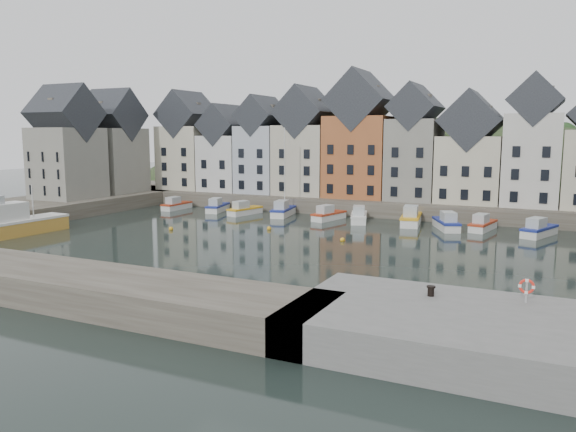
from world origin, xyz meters
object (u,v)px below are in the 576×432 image
Objects in this scene: boat_a at (176,205)px; mooring_bollard at (431,290)px; large_vessel at (15,224)px; life_ring_post at (527,287)px; boat_d at (283,210)px.

boat_a is 56.39m from mooring_bollard.
mooring_bollard is at bearing -10.83° from large_vessel.
life_ring_post is (51.10, -9.80, 1.55)m from large_vessel.
large_vessel reaches higher than mooring_bollard.
boat_d is (16.93, 0.76, 0.15)m from boat_a.
boat_d reaches higher than boat_a.
boat_a is at bearing 172.55° from boat_d.
boat_d is 47.51m from life_ring_post.
boat_d is at bearing 126.49° from mooring_bollard.
boat_a is at bearing 144.49° from life_ring_post.
life_ring_post is at bearing 10.36° from mooring_bollard.
mooring_bollard is 4.88m from life_ring_post.
large_vessel reaches higher than boat_a.
mooring_bollard is (46.33, -10.67, 1.00)m from large_vessel.
life_ring_post reaches higher than boat_a.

